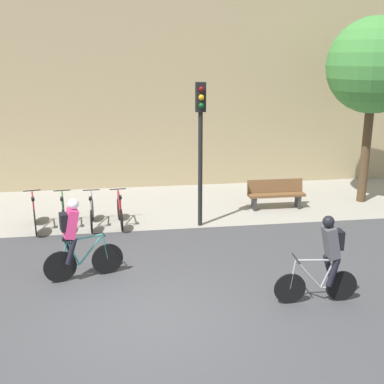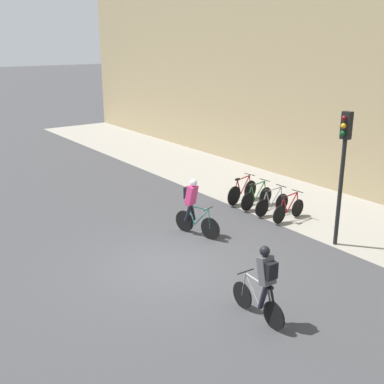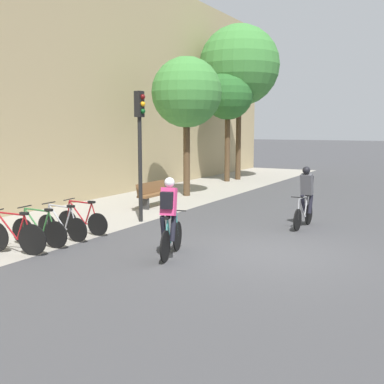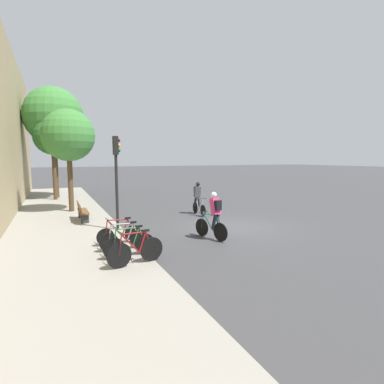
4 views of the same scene
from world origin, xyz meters
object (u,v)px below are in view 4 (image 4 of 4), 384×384
cyclist_pink (214,214)px  parked_bike_2 (124,238)px  parked_bike_1 (130,244)px  parked_bike_3 (120,233)px  traffic_light_pole (116,166)px  bench (82,211)px  parked_bike_0 (136,250)px  cyclist_grey (198,197)px

cyclist_pink → parked_bike_2: (0.15, 3.29, -0.56)m
parked_bike_1 → parked_bike_3: size_ratio=1.03×
traffic_light_pole → bench: 3.61m
traffic_light_pole → parked_bike_0: bearing=175.2°
parked_bike_0 → traffic_light_pole: bearing=-4.8°
cyclist_pink → parked_bike_2: bearing=87.5°
cyclist_pink → cyclist_grey: cyclist_pink is taller
traffic_light_pole → bench: traffic_light_pole is taller
parked_bike_0 → parked_bike_1: (0.77, -0.00, -0.02)m
parked_bike_2 → parked_bike_0: bearing=179.9°
cyclist_pink → cyclist_grey: bearing=-19.3°
parked_bike_2 → bench: 5.61m
parked_bike_0 → parked_bike_2: bearing=-0.1°
traffic_light_pole → cyclist_pink: bearing=-137.0°
parked_bike_3 → bench: size_ratio=0.90×
parked_bike_3 → bench: parked_bike_3 is taller
parked_bike_0 → traffic_light_pole: size_ratio=0.43×
cyclist_pink → cyclist_grey: (4.79, -1.68, 0.00)m
cyclist_grey → bench: (0.90, 5.80, -0.47)m
parked_bike_1 → parked_bike_2: size_ratio=1.01×
parked_bike_0 → parked_bike_3: size_ratio=1.06×
cyclist_grey → traffic_light_pole: traffic_light_pole is taller
cyclist_pink → parked_bike_2: cyclist_pink is taller
cyclist_grey → parked_bike_3: cyclist_grey is taller
cyclist_pink → traffic_light_pole: 4.61m
cyclist_pink → bench: (5.69, 4.12, -0.47)m
parked_bike_2 → parked_bike_1: bearing=179.9°
parked_bike_0 → bench: 7.13m
parked_bike_0 → bench: bearing=6.7°
cyclist_grey → bench: cyclist_grey is taller
cyclist_grey → parked_bike_0: (-6.18, 4.97, -0.53)m
cyclist_grey → parked_bike_2: 6.83m
cyclist_grey → traffic_light_pole: (-1.67, 4.59, 1.75)m
cyclist_pink → bench: bearing=35.9°
parked_bike_0 → parked_bike_3: parked_bike_0 is taller
cyclist_grey → parked_bike_0: bearing=141.1°
bench → cyclist_pink: bearing=-144.1°
bench → parked_bike_3: bearing=-170.1°
parked_bike_3 → traffic_light_pole: 3.22m
parked_bike_0 → cyclist_grey: bearing=-38.9°
traffic_light_pole → parked_bike_1: bearing=174.2°
parked_bike_1 → traffic_light_pole: bearing=-5.8°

